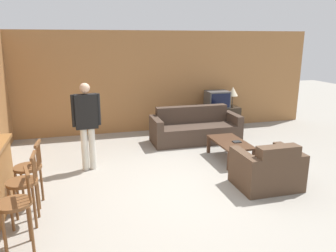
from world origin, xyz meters
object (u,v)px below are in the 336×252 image
object	(u,v)px
coffee_table	(230,144)
tv_unit	(216,118)
table_lamp	(233,92)
book_on_table	(237,142)
tv	(217,99)
bar_chair_mid	(24,187)
armchair_near	(268,170)
bar_chair_near	(16,209)
couch_far	(195,129)
person_by_window	(87,121)
bar_chair_far	(29,172)

from	to	relation	value
coffee_table	tv_unit	distance (m)	2.34
coffee_table	table_lamp	xyz separation A→B (m)	(1.12, 2.24, 0.67)
coffee_table	book_on_table	xyz separation A→B (m)	(0.10, -0.09, 0.06)
coffee_table	tv	world-z (taller)	tv
bar_chair_mid	armchair_near	world-z (taller)	bar_chair_mid
table_lamp	coffee_table	bearing A→B (deg)	-116.57
bar_chair_near	couch_far	distance (m)	4.84
person_by_window	bar_chair_far	bearing A→B (deg)	-125.58
bar_chair_far	tv	size ratio (longest dim) A/B	1.64
couch_far	table_lamp	world-z (taller)	table_lamp
bar_chair_mid	table_lamp	size ratio (longest dim) A/B	1.81
tv_unit	table_lamp	size ratio (longest dim) A/B	2.26
bar_chair_mid	couch_far	bearing A→B (deg)	40.32
tv_unit	table_lamp	world-z (taller)	table_lamp
couch_far	tv_unit	xyz separation A→B (m)	(0.93, 0.87, 0.01)
person_by_window	tv_unit	bearing A→B (deg)	30.20
table_lamp	tv	bearing A→B (deg)	-179.62
tv_unit	armchair_near	bearing A→B (deg)	-100.12
bar_chair_near	table_lamp	size ratio (longest dim) A/B	1.81
tv_unit	person_by_window	bearing A→B (deg)	-149.80
couch_far	tv	xyz separation A→B (m)	(0.93, 0.87, 0.53)
book_on_table	tv_unit	bearing A→B (deg)	76.18
armchair_near	coffee_table	bearing A→B (deg)	91.39
bar_chair_near	tv	xyz separation A→B (m)	(4.32, 4.32, 0.30)
bar_chair_far	tv	bearing A→B (deg)	36.71
bar_chair_near	coffee_table	xyz separation A→B (m)	(3.65, 2.08, -0.19)
bar_chair_far	couch_far	distance (m)	4.13
bar_chair_near	table_lamp	bearing A→B (deg)	42.18
bar_chair_mid	person_by_window	size ratio (longest dim) A/B	0.59
coffee_table	table_lamp	bearing A→B (deg)	63.43
couch_far	tv	bearing A→B (deg)	42.83
table_lamp	person_by_window	xyz separation A→B (m)	(-3.90, -2.01, -0.07)
bar_chair_near	tv	bearing A→B (deg)	44.99
bar_chair_mid	coffee_table	xyz separation A→B (m)	(3.65, 1.50, -0.19)
bar_chair_far	coffee_table	bearing A→B (deg)	15.03
bar_chair_mid	book_on_table	world-z (taller)	bar_chair_mid
couch_far	book_on_table	bearing A→B (deg)	-76.33
couch_far	bar_chair_far	bearing A→B (deg)	-145.18
armchair_near	table_lamp	bearing A→B (deg)	73.08
tv	person_by_window	xyz separation A→B (m)	(-3.45, -2.01, 0.10)
bar_chair_near	tv	size ratio (longest dim) A/B	1.64
couch_far	armchair_near	bearing A→B (deg)	-83.83
bar_chair_mid	book_on_table	bearing A→B (deg)	20.54
person_by_window	tv	bearing A→B (deg)	30.16
coffee_table	tv_unit	size ratio (longest dim) A/B	0.91
tv_unit	person_by_window	world-z (taller)	person_by_window
tv	couch_far	bearing A→B (deg)	-137.17
couch_far	bar_chair_near	bearing A→B (deg)	-134.44
bar_chair_mid	tv	bearing A→B (deg)	40.88
tv_unit	book_on_table	distance (m)	2.41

